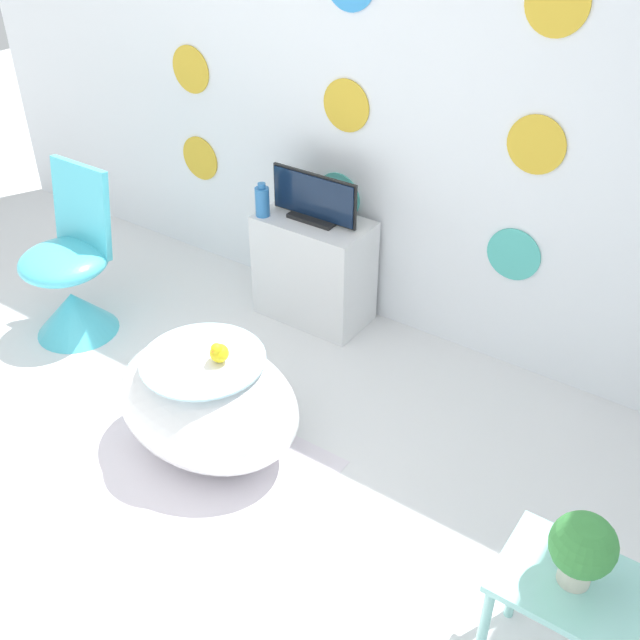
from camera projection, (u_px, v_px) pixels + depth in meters
ground_plane at (22, 559)px, 2.75m from camera, size 12.00×12.00×0.00m
wall_back_dotted at (346, 64)px, 3.46m from camera, size 5.15×0.05×2.60m
rug at (185, 466)px, 3.13m from camera, size 1.11×0.83×0.01m
bathtub at (208, 402)px, 3.10m from camera, size 0.83×0.62×0.49m
rubber_duck at (219, 352)px, 2.91m from camera, size 0.08×0.08×0.09m
chair at (71, 285)px, 3.80m from camera, size 0.44×0.44×0.87m
tv_cabinet at (314, 269)px, 3.91m from camera, size 0.58×0.33×0.57m
tv at (314, 200)px, 3.69m from camera, size 0.49×0.12×0.25m
vase at (262, 201)px, 3.74m from camera, size 0.07×0.07×0.18m
side_table at (566, 602)px, 2.17m from camera, size 0.41×0.33×0.48m
potted_plant_left at (583, 548)px, 2.03m from camera, size 0.19×0.19×0.24m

